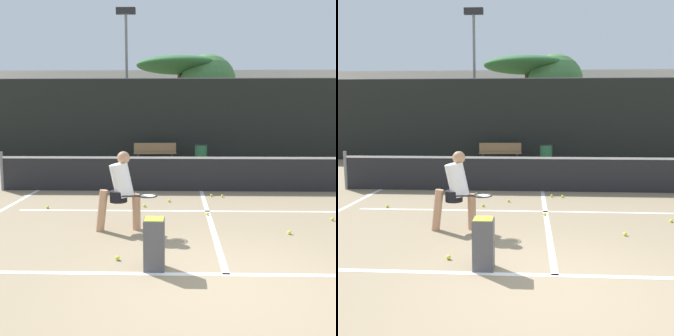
{
  "view_description": "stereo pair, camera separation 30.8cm",
  "coord_description": "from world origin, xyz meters",
  "views": [
    {
      "loc": [
        -0.65,
        -4.55,
        2.11
      ],
      "look_at": [
        -0.86,
        3.78,
        0.95
      ],
      "focal_mm": 42.0,
      "sensor_mm": 36.0,
      "label": 1
    },
    {
      "loc": [
        -0.34,
        -4.54,
        2.11
      ],
      "look_at": [
        -0.86,
        3.78,
        0.95
      ],
      "focal_mm": 42.0,
      "sensor_mm": 36.0,
      "label": 2
    }
  ],
  "objects": [
    {
      "name": "ground_plane",
      "position": [
        0.0,
        0.0,
        0.0
      ],
      "size": [
        100.0,
        100.0,
        0.0
      ],
      "primitive_type": "plane",
      "color": "#937F60"
    },
    {
      "name": "court_baseline_near",
      "position": [
        0.0,
        0.4,
        0.0
      ],
      "size": [
        11.0,
        0.1,
        0.01
      ],
      "primitive_type": "cube",
      "color": "white",
      "rests_on": "ground"
    },
    {
      "name": "court_service_line",
      "position": [
        0.0,
        3.8,
        0.0
      ],
      "size": [
        8.25,
        0.1,
        0.01
      ],
      "primitive_type": "cube",
      "color": "white",
      "rests_on": "ground"
    },
    {
      "name": "court_center_mark",
      "position": [
        0.0,
        3.22,
        0.0
      ],
      "size": [
        0.1,
        5.64,
        0.01
      ],
      "primitive_type": "cube",
      "color": "white",
      "rests_on": "ground"
    },
    {
      "name": "net",
      "position": [
        0.0,
        6.04,
        0.51
      ],
      "size": [
        11.09,
        0.09,
        1.07
      ],
      "color": "slate",
      "rests_on": "ground"
    },
    {
      "name": "fence_back",
      "position": [
        0.0,
        13.05,
        1.82
      ],
      "size": [
        24.0,
        0.06,
        3.66
      ],
      "color": "black",
      "rests_on": "ground"
    },
    {
      "name": "player_practicing",
      "position": [
        -1.67,
        2.36,
        0.78
      ],
      "size": [
        1.16,
        0.54,
        1.45
      ],
      "rotation": [
        0.0,
        0.0,
        0.16
      ],
      "color": "tan",
      "rests_on": "ground"
    },
    {
      "name": "tennis_ball_scattered_0",
      "position": [
        1.32,
        2.18,
        0.03
      ],
      "size": [
        0.07,
        0.07,
        0.07
      ],
      "primitive_type": "sphere",
      "color": "#D1E033",
      "rests_on": "ground"
    },
    {
      "name": "tennis_ball_scattered_1",
      "position": [
        -0.03,
        3.44,
        0.03
      ],
      "size": [
        0.07,
        0.07,
        0.07
      ],
      "primitive_type": "sphere",
      "color": "#D1E033",
      "rests_on": "ground"
    },
    {
      "name": "tennis_ball_scattered_3",
      "position": [
        -3.56,
        3.94,
        0.03
      ],
      "size": [
        0.07,
        0.07,
        0.07
      ],
      "primitive_type": "sphere",
      "color": "#D1E033",
      "rests_on": "ground"
    },
    {
      "name": "tennis_ball_scattered_4",
      "position": [
        -1.4,
        4.16,
        0.03
      ],
      "size": [
        0.07,
        0.07,
        0.07
      ],
      "primitive_type": "sphere",
      "color": "#D1E033",
      "rests_on": "ground"
    },
    {
      "name": "tennis_ball_scattered_6",
      "position": [
        -1.52,
        0.88,
        0.03
      ],
      "size": [
        0.07,
        0.07,
        0.07
      ],
      "primitive_type": "sphere",
      "color": "#D1E033",
      "rests_on": "ground"
    },
    {
      "name": "tennis_ball_scattered_7",
      "position": [
        2.42,
        3.09,
        0.03
      ],
      "size": [
        0.07,
        0.07,
        0.07
      ],
      "primitive_type": "sphere",
      "color": "#D1E033",
      "rests_on": "ground"
    },
    {
      "name": "tennis_ball_scattered_8",
      "position": [
        -0.85,
        4.68,
        0.03
      ],
      "size": [
        0.07,
        0.07,
        0.07
      ],
      "primitive_type": "sphere",
      "color": "#D1E033",
      "rests_on": "ground"
    },
    {
      "name": "tennis_ball_scattered_9",
      "position": [
        0.48,
        5.27,
        0.03
      ],
      "size": [
        0.07,
        0.07,
        0.07
      ],
      "primitive_type": "sphere",
      "color": "#D1E033",
      "rests_on": "ground"
    },
    {
      "name": "tennis_ball_scattered_10",
      "position": [
        -1.75,
        5.5,
        0.03
      ],
      "size": [
        0.07,
        0.07,
        0.07
      ],
      "primitive_type": "sphere",
      "color": "#D1E033",
      "rests_on": "ground"
    },
    {
      "name": "tennis_ball_scattered_11",
      "position": [
        0.21,
        5.32,
        0.03
      ],
      "size": [
        0.07,
        0.07,
        0.07
      ],
      "primitive_type": "sphere",
      "color": "#D1E033",
      "rests_on": "ground"
    },
    {
      "name": "ball_hopper",
      "position": [
        -0.96,
        0.57,
        0.37
      ],
      "size": [
        0.28,
        0.28,
        0.71
      ],
      "color": "#4C4C51",
      "rests_on": "ground"
    },
    {
      "name": "courtside_bench",
      "position": [
        -1.62,
        12.13,
        0.48
      ],
      "size": [
        1.83,
        0.51,
        0.86
      ],
      "rotation": [
        0.0,
        0.0,
        0.07
      ],
      "color": "olive",
      "rests_on": "ground"
    },
    {
      "name": "trash_bin",
      "position": [
        0.32,
        11.83,
        0.42
      ],
      "size": [
        0.54,
        0.54,
        0.84
      ],
      "color": "#28603D",
      "rests_on": "ground"
    },
    {
      "name": "parked_car",
      "position": [
        -3.38,
        16.77,
        0.62
      ],
      "size": [
        1.79,
        4.6,
        1.47
      ],
      "color": "#B7B7BC",
      "rests_on": "ground"
    },
    {
      "name": "floodlight_mast",
      "position": [
        -3.61,
        18.54,
        5.15
      ],
      "size": [
        1.1,
        0.24,
        8.04
      ],
      "color": "slate",
      "rests_on": "ground"
    },
    {
      "name": "tree_west",
      "position": [
        -0.54,
        17.81,
        4.72
      ],
      "size": [
        4.85,
        4.85,
        5.21
      ],
      "color": "brown",
      "rests_on": "ground"
    },
    {
      "name": "tree_mid",
      "position": [
        2.03,
        22.85,
        3.56
      ],
      "size": [
        3.58,
        3.58,
        4.06
      ],
      "color": "brown",
      "rests_on": "ground"
    },
    {
      "name": "tree_east",
      "position": [
        0.97,
        17.12,
        3.75
      ],
      "size": [
        2.99,
        2.99,
        5.27
      ],
      "color": "brown",
      "rests_on": "ground"
    },
    {
      "name": "building_far",
      "position": [
        0.0,
        28.85,
        2.78
      ],
      "size": [
        36.0,
        2.4,
        5.56
      ],
      "primitive_type": "cube",
      "color": "beige",
      "rests_on": "ground"
    }
  ]
}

